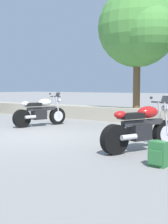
{
  "coord_description": "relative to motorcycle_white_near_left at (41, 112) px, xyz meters",
  "views": [
    {
      "loc": [
        6.04,
        -5.97,
        1.38
      ],
      "look_at": [
        0.9,
        1.2,
        0.65
      ],
      "focal_mm": 48.7,
      "sensor_mm": 36.0,
      "label": 1
    }
  ],
  "objects": [
    {
      "name": "stone_wall",
      "position": [
        1.44,
        2.96,
        -0.21
      ],
      "size": [
        36.0,
        0.8,
        0.55
      ],
      "primitive_type": "cube",
      "color": "#A89E89",
      "rests_on": "ground"
    },
    {
      "name": "motorcycle_white_near_left",
      "position": [
        0.0,
        0.0,
        0.0
      ],
      "size": [
        0.87,
        2.02,
        1.18
      ],
      "color": "black",
      "rests_on": "ground"
    },
    {
      "name": "ground_plane",
      "position": [
        1.44,
        -1.84,
        -0.49
      ],
      "size": [
        120.0,
        120.0,
        0.0
      ],
      "primitive_type": "plane",
      "color": "gray"
    },
    {
      "name": "leafy_tree_far_left",
      "position": [
        2.29,
        3.12,
        3.14
      ],
      "size": [
        3.25,
        3.1,
        4.7
      ],
      "color": "brown",
      "rests_on": "stone_wall"
    },
    {
      "name": "motorcycle_red_centre",
      "position": [
        4.7,
        -1.79,
        0.0
      ],
      "size": [
        1.01,
        1.97,
        1.18
      ],
      "color": "black",
      "rests_on": "ground"
    },
    {
      "name": "rider_backpack",
      "position": [
        5.51,
        -2.88,
        -0.24
      ],
      "size": [
        0.31,
        0.27,
        0.47
      ],
      "color": "#2D6B38",
      "rests_on": "ground"
    }
  ]
}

